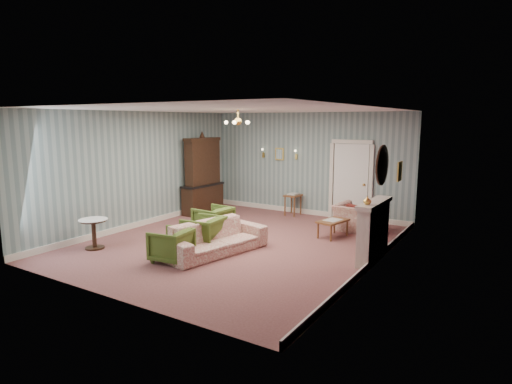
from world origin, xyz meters
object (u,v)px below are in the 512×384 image
Objects in this scene: fireplace at (373,231)px; coffee_table at (333,228)px; olive_chair_a at (171,244)px; olive_chair_b at (204,231)px; olive_chair_c at (213,220)px; side_table_black at (371,231)px; pedestal_table at (94,234)px; wingback_chair at (358,213)px; sofa_chintz at (215,232)px; dresser at (202,173)px.

fireplace is 1.77× the size of coffee_table.
olive_chair_b reaches higher than olive_chair_a.
olive_chair_a is at bearing -146.80° from fireplace.
olive_chair_c is at bearing -174.64° from olive_chair_a.
coffee_table is at bearing 124.01° from olive_chair_c.
olive_chair_b is at bearing -130.48° from coffee_table.
olive_chair_c is 3.58m from side_table_black.
olive_chair_c is 2.62m from pedestal_table.
fireplace reaches higher than wingback_chair.
sofa_chintz is 0.95× the size of dresser.
side_table_black is (3.36, 1.25, -0.08)m from olive_chair_c.
coffee_table is 5.27m from pedestal_table.
sofa_chintz is 2.60m from pedestal_table.
side_table_black is (-0.34, 1.03, -0.28)m from fireplace.
olive_chair_b is 0.96× the size of coffee_table.
olive_chair_c is 0.34× the size of sofa_chintz.
fireplace reaches higher than coffee_table.
fireplace reaches higher than pedestal_table.
olive_chair_b is 0.75× the size of wingback_chair.
dresser is (-1.81, 1.86, 0.78)m from olive_chair_c.
wingback_chair is 0.92m from coffee_table.
pedestal_table is at bearing -144.98° from side_table_black.
dresser reaches higher than sofa_chintz.
dresser is (-4.54, -0.35, 0.72)m from wingback_chair.
wingback_chair is 1.28× the size of coffee_table.
olive_chair_b is 3.87m from wingback_chair.
olive_chair_b is at bearing 171.55° from olive_chair_a.
sofa_chintz is 3.40m from side_table_black.
side_table_black is at bearing -35.03° from sofa_chintz.
wingback_chair is (2.73, 2.20, 0.06)m from olive_chair_c.
dresser reaches higher than olive_chair_a.
wingback_chair reaches higher than olive_chair_a.
wingback_chair is at bearing 142.83° from olive_chair_a.
sofa_chintz is at bearing 25.07° from pedestal_table.
olive_chair_b is 1.28× the size of side_table_black.
pedestal_table is at bearing -138.04° from coffee_table.
olive_chair_a is at bearing -120.98° from coffee_table.
olive_chair_c is at bearing -159.62° from side_table_black.
side_table_black is at bearing 108.48° from fireplace.
dresser is 1.66× the size of fireplace.
olive_chair_b is 0.55× the size of fireplace.
olive_chair_b is at bearing -143.08° from side_table_black.
sofa_chintz is 3.73× the size of side_table_black.
pedestal_table is (-5.20, -2.37, -0.26)m from fireplace.
sofa_chintz is at bearing 146.60° from olive_chair_a.
pedestal_table is (-1.96, -1.22, -0.06)m from olive_chair_b.
olive_chair_a is at bearing 18.10° from olive_chair_c.
fireplace is 2.18× the size of pedestal_table.
sofa_chintz is 4.01m from dresser.
fireplace is 1.76m from coffee_table.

